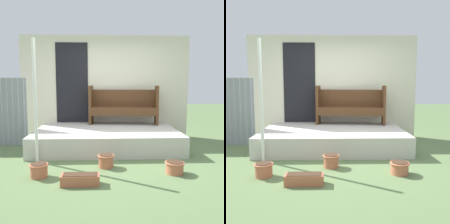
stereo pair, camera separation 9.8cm
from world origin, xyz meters
The scene contains 9 objects.
ground_plane centered at (0.00, 0.00, 0.00)m, with size 24.00×24.00×0.00m, color #5B7547.
porch_slab centered at (-0.07, 0.96, 0.20)m, with size 3.07×1.92×0.41m.
house_wall centered at (-0.11, 1.95, 1.31)m, with size 4.27×0.08×2.60m.
support_post centered at (-1.33, -0.05, 1.09)m, with size 0.06×0.06×2.18m.
bench centered at (0.37, 1.63, 0.89)m, with size 1.70×0.56×0.94m.
flower_pot_left centered at (-1.13, -0.78, 0.12)m, with size 0.29×0.29×0.21m.
flower_pot_middle centered at (-0.10, -0.38, 0.12)m, with size 0.29×0.29×0.22m.
flower_pot_right centered at (0.97, -0.72, 0.11)m, with size 0.31×0.31×0.19m.
planter_box_rect centered at (-0.47, -1.10, 0.08)m, with size 0.54×0.20×0.16m.
Camera 1 is at (-0.18, -4.47, 1.42)m, focal length 40.00 mm.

